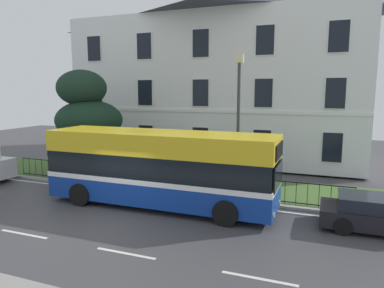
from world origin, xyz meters
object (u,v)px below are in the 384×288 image
object	(u,v)px
georgian_townhouse	(222,75)
evergreen_tree	(86,126)
street_lamp_post	(238,115)
single_decker_bus	(160,168)
parked_hatchback_01	(383,215)

from	to	relation	value
georgian_townhouse	evergreen_tree	xyz separation A→B (m)	(-5.57, -8.70, -3.11)
street_lamp_post	single_decker_bus	bearing A→B (deg)	-136.04
georgian_townhouse	single_decker_bus	bearing A→B (deg)	-85.60
parked_hatchback_01	evergreen_tree	bearing A→B (deg)	167.05
evergreen_tree	street_lamp_post	size ratio (longest dim) A/B	0.94
evergreen_tree	single_decker_bus	bearing A→B (deg)	-29.42
single_decker_bus	street_lamp_post	world-z (taller)	street_lamp_post
georgian_townhouse	street_lamp_post	size ratio (longest dim) A/B	3.12
parked_hatchback_01	street_lamp_post	distance (m)	6.88
evergreen_tree	street_lamp_post	xyz separation A→B (m)	(9.18, -1.10, 0.94)
evergreen_tree	street_lamp_post	bearing A→B (deg)	-6.86
parked_hatchback_01	street_lamp_post	xyz separation A→B (m)	(-5.70, 2.24, 3.14)
parked_hatchback_01	street_lamp_post	size ratio (longest dim) A/B	0.67
single_decker_bus	street_lamp_post	distance (m)	4.25
evergreen_tree	parked_hatchback_01	distance (m)	15.41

